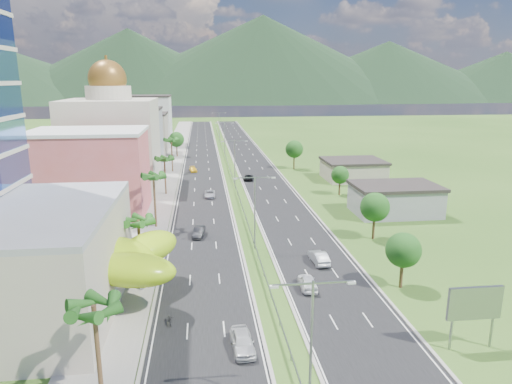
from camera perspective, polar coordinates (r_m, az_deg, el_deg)
name	(u,v)px	position (r m, az deg, el deg)	size (l,w,h in m)	color
ground	(264,277)	(59.10, 0.98, -10.53)	(500.00, 500.00, 0.00)	#2D5119
road_left	(202,159)	(145.37, -6.76, 4.16)	(11.00, 260.00, 0.04)	black
road_right	(249,158)	(146.12, -0.85, 4.31)	(11.00, 260.00, 0.04)	black
sidewalk_left	(172,159)	(145.68, -10.51, 4.06)	(7.00, 260.00, 0.12)	gray
median_guardrail	(229,167)	(127.75, -3.37, 3.15)	(0.10, 216.06, 0.76)	gray
streetlight_median_a	(311,336)	(34.19, 6.94, -17.41)	(6.04, 0.25, 11.00)	gray
streetlight_median_b	(255,205)	(66.14, -0.16, -1.61)	(6.04, 0.25, 11.00)	gray
streetlight_median_c	(235,158)	(105.06, -2.68, 4.21)	(6.04, 0.25, 11.00)	gray
streetlight_median_d	(225,135)	(149.53, -3.94, 7.10)	(6.04, 0.25, 11.00)	gray
streetlight_median_e	(219,122)	(194.24, -4.63, 8.66)	(6.04, 0.25, 11.00)	gray
lime_canopy	(91,259)	(54.50, -19.92, -7.89)	(18.00, 15.00, 7.40)	#8FBC12
pink_shophouse	(90,174)	(89.39, -20.02, 2.14)	(20.00, 15.00, 15.00)	#CF5754
domed_building	(112,138)	(111.03, -17.57, 6.51)	(20.00, 20.00, 28.70)	#BDB19D
midrise_grey	(133,138)	(135.74, -15.15, 6.49)	(16.00, 15.00, 16.00)	gray
midrise_beige	(143,135)	(157.57, -14.00, 6.98)	(16.00, 15.00, 13.00)	#AA9D8C
midrise_white	(150,121)	(180.04, -13.17, 8.65)	(16.00, 15.00, 18.00)	silver
billboard	(475,305)	(47.33, 25.66, -12.61)	(5.20, 0.35, 6.20)	gray
shed_near	(395,201)	(88.66, 16.95, -1.03)	(15.00, 10.00, 5.00)	gray
shed_far	(353,171)	(116.69, 12.03, 2.63)	(14.00, 12.00, 4.40)	#AA9D8C
palm_tree_a	(94,312)	(36.29, -19.58, -13.90)	(3.60, 3.60, 9.10)	#47301C
palm_tree_b	(138,223)	(58.55, -14.51, -3.82)	(3.60, 3.60, 8.10)	#47301C
palm_tree_c	(154,178)	(77.40, -12.69, 1.69)	(3.60, 3.60, 9.60)	#47301C
palm_tree_d	(164,160)	(100.08, -11.38, 3.92)	(3.60, 3.60, 8.60)	#47301C
palm_tree_e	(171,141)	(124.62, -10.54, 6.25)	(3.60, 3.60, 9.40)	#47301C
leafy_tree_lfar	(176,139)	(149.72, -9.91, 6.48)	(4.90, 4.90, 8.05)	#47301C
leafy_tree_ra	(403,250)	(57.14, 17.94, -6.94)	(4.20, 4.20, 6.90)	#47301C
leafy_tree_rb	(375,207)	(73.00, 14.64, -1.85)	(4.55, 4.55, 7.47)	#47301C
leafy_tree_rc	(340,175)	(99.84, 10.47, 2.09)	(3.85, 3.85, 6.33)	#47301C
leafy_tree_rd	(294,149)	(127.28, 4.81, 5.35)	(4.90, 4.90, 8.05)	#47301C
mountain_ridge	(263,102)	(508.37, 0.86, 11.18)	(860.00, 140.00, 90.00)	black
car_white_near_left	(243,341)	(44.41, -1.70, -18.17)	(1.98, 4.92, 1.68)	silver
car_dark_left	(199,232)	(73.61, -7.16, -4.95)	(1.58, 4.52, 1.49)	black
car_silver_mid_left	(210,194)	(97.57, -5.80, -0.23)	(2.21, 4.78, 1.33)	#B1B3BA
car_yellow_far_left	(193,169)	(124.87, -7.85, 2.82)	(1.74, 4.29, 1.24)	yellow
car_white_near_right	(308,282)	(56.01, 6.46, -11.12)	(1.89, 4.69, 1.60)	white
car_silver_right	(319,257)	(63.38, 7.86, -8.07)	(1.74, 5.00, 1.65)	#A6AAAE
car_dark_far_right	(249,177)	(113.57, -0.91, 1.86)	(2.24, 4.85, 1.35)	black
motorcycle	(170,318)	(49.26, -10.70, -15.26)	(0.57, 1.89, 1.21)	black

